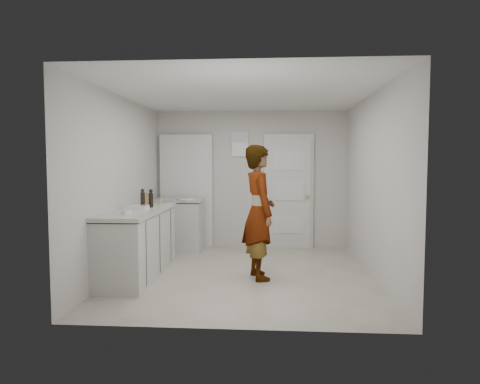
# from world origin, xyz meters

# --- Properties ---
(ground) EXTENTS (4.00, 4.00, 0.00)m
(ground) POSITION_xyz_m (0.00, 0.00, 0.00)
(ground) COLOR #ABA08F
(ground) RESTS_ON ground
(room_shell) EXTENTS (4.00, 4.00, 4.00)m
(room_shell) POSITION_xyz_m (-0.17, 1.95, 1.02)
(room_shell) COLOR #AEAAA4
(room_shell) RESTS_ON ground
(main_counter) EXTENTS (0.64, 1.96, 0.93)m
(main_counter) POSITION_xyz_m (-1.45, -0.20, 0.43)
(main_counter) COLOR #B3B3AF
(main_counter) RESTS_ON ground
(side_counter) EXTENTS (0.84, 0.61, 0.93)m
(side_counter) POSITION_xyz_m (-1.25, 1.55, 0.43)
(side_counter) COLOR #B3B3AF
(side_counter) RESTS_ON ground
(person) EXTENTS (0.61, 0.76, 1.80)m
(person) POSITION_xyz_m (0.21, -0.19, 0.90)
(person) COLOR silver
(person) RESTS_ON ground
(cake_mix_box) EXTENTS (0.11, 0.08, 0.17)m
(cake_mix_box) POSITION_xyz_m (-1.54, 0.59, 1.01)
(cake_mix_box) COLOR #A47752
(cake_mix_box) RESTS_ON main_counter
(spice_jar) EXTENTS (0.05, 0.05, 0.08)m
(spice_jar) POSITION_xyz_m (-1.31, 0.51, 0.97)
(spice_jar) COLOR tan
(spice_jar) RESTS_ON main_counter
(oil_cruet_a) EXTENTS (0.07, 0.07, 0.26)m
(oil_cruet_a) POSITION_xyz_m (-1.34, 0.07, 1.05)
(oil_cruet_a) COLOR black
(oil_cruet_a) RESTS_ON main_counter
(oil_cruet_b) EXTENTS (0.06, 0.06, 0.28)m
(oil_cruet_b) POSITION_xyz_m (-1.42, -0.06, 1.06)
(oil_cruet_b) COLOR black
(oil_cruet_b) RESTS_ON main_counter
(baking_dish) EXTENTS (0.31, 0.22, 0.05)m
(baking_dish) POSITION_xyz_m (-1.47, -0.21, 0.95)
(baking_dish) COLOR silver
(baking_dish) RESTS_ON main_counter
(egg_bowl) EXTENTS (0.12, 0.12, 0.05)m
(egg_bowl) POSITION_xyz_m (-1.42, -0.74, 0.95)
(egg_bowl) COLOR silver
(egg_bowl) RESTS_ON main_counter
(papers) EXTENTS (0.35, 0.36, 0.01)m
(papers) POSITION_xyz_m (-1.12, 1.40, 0.93)
(papers) COLOR white
(papers) RESTS_ON side_counter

